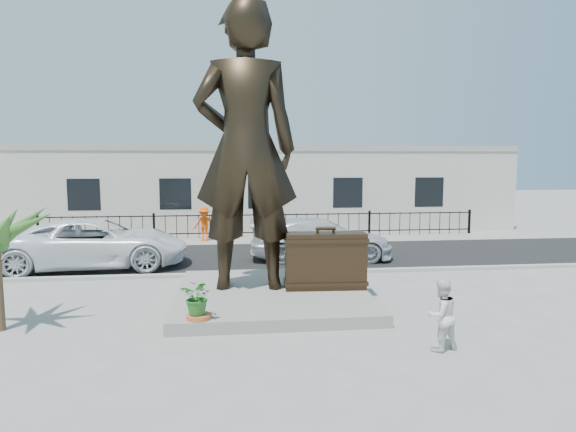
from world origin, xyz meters
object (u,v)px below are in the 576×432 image
suitcase (325,261)px  car_white (96,243)px  statue (245,148)px  tourist (441,315)px

suitcase → car_white: bearing=149.8°
statue → car_white: (-5.31, 4.50, -3.30)m
statue → suitcase: statue is taller
statue → tourist: size_ratio=5.28×
statue → suitcase: 3.83m
suitcase → tourist: bearing=-64.9°
statue → suitcase: size_ratio=3.50×
statue → tourist: (3.83, -4.31, -3.47)m
car_white → statue: bearing=-135.1°
statue → tourist: 6.73m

